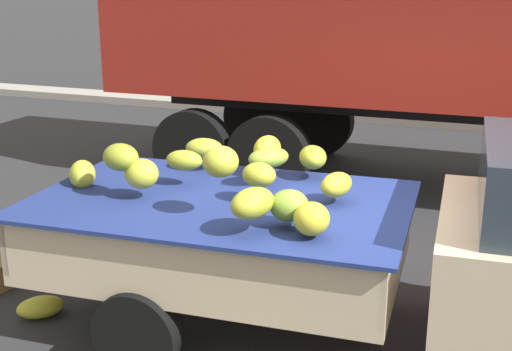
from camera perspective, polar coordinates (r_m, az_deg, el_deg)
The scene contains 4 objects.
ground at distance 5.41m, azimuth 8.16°, elevation -13.89°, with size 220.00×220.00×0.00m, color #28282B.
curb_strip at distance 13.54m, azimuth 17.03°, elevation 4.37°, with size 80.00×0.80×0.16m, color gray.
pickup_truck at distance 4.96m, azimuth 19.62°, elevation -6.19°, with size 5.25×2.21×1.70m.
fallen_banana_bunch_near_tailgate at distance 5.96m, azimuth -17.95°, elevation -10.65°, with size 0.39×0.25×0.17m, color gold.
Camera 1 is at (1.02, -4.58, 2.70)m, focal length 46.76 mm.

